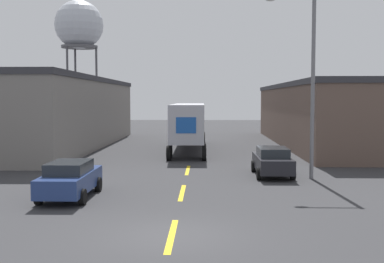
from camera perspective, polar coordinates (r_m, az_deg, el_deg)
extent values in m
plane|color=#333335|center=(14.83, -2.44, -12.24)|extent=(160.00, 160.00, 0.00)
cube|color=gold|center=(14.86, -2.43, -12.19)|extent=(0.20, 3.65, 0.01)
cube|color=gold|center=(21.32, -1.17, -7.24)|extent=(0.20, 3.65, 0.01)
cube|color=gold|center=(27.87, -0.52, -4.61)|extent=(0.20, 3.65, 0.01)
cube|color=slate|center=(43.93, -18.28, 1.92)|extent=(12.47, 28.34, 5.53)
cube|color=#333338|center=(43.94, -18.37, 5.79)|extent=(12.67, 28.54, 0.40)
cube|color=brown|center=(44.89, 16.30, 1.71)|extent=(9.49, 28.78, 5.08)
cube|color=#333338|center=(44.88, 16.36, 5.21)|extent=(9.69, 28.98, 0.40)
cube|color=silver|center=(45.28, -0.13, 1.02)|extent=(2.27, 2.81, 2.71)
cube|color=#A8A8B2|center=(37.33, -0.40, 1.26)|extent=(2.46, 12.49, 2.62)
cube|color=#194CA3|center=(31.09, -0.71, 0.74)|extent=(1.30, 0.04, 1.05)
cylinder|color=black|center=(45.70, 1.37, -0.66)|extent=(0.29, 1.01, 1.00)
cylinder|color=black|center=(45.76, -1.60, -0.65)|extent=(0.29, 1.01, 1.00)
cylinder|color=black|center=(44.59, 1.38, -0.77)|extent=(0.29, 1.01, 1.00)
cylinder|color=black|center=(44.65, -1.67, -0.77)|extent=(0.29, 1.01, 1.00)
cylinder|color=black|center=(33.44, 1.45, -2.33)|extent=(0.29, 1.01, 1.00)
cylinder|color=black|center=(33.51, -2.62, -2.32)|extent=(0.29, 1.01, 1.00)
cylinder|color=black|center=(32.05, 1.46, -2.60)|extent=(0.29, 1.01, 1.00)
cylinder|color=black|center=(32.13, -2.78, -2.59)|extent=(0.29, 1.01, 1.00)
cube|color=black|center=(26.19, 9.49, -3.69)|extent=(1.72, 4.47, 0.75)
cube|color=#23282D|center=(25.98, 9.54, -2.40)|extent=(1.51, 2.32, 0.47)
cylinder|color=black|center=(27.72, 10.85, -4.07)|extent=(0.22, 0.63, 0.63)
cylinder|color=black|center=(27.50, 7.30, -4.10)|extent=(0.22, 0.63, 0.63)
cylinder|color=black|center=(25.02, 11.87, -4.94)|extent=(0.22, 0.63, 0.63)
cylinder|color=black|center=(24.77, 7.94, -4.98)|extent=(0.22, 0.63, 0.63)
cube|color=navy|center=(20.77, -14.22, -5.74)|extent=(1.72, 4.47, 0.75)
cube|color=#23282D|center=(20.55, -14.35, -4.12)|extent=(1.51, 2.32, 0.47)
cylinder|color=black|center=(21.94, -11.04, -6.17)|extent=(0.22, 0.63, 0.63)
cylinder|color=black|center=(22.38, -15.36, -6.04)|extent=(0.22, 0.63, 0.63)
cylinder|color=black|center=(19.30, -12.84, -7.57)|extent=(0.22, 0.63, 0.63)
cylinder|color=black|center=(19.79, -17.71, -7.38)|extent=(0.22, 0.63, 0.63)
cylinder|color=#47474C|center=(64.77, -11.23, 5.09)|extent=(0.28, 0.28, 11.13)
cylinder|color=#47474C|center=(67.42, -13.62, 5.00)|extent=(0.28, 0.28, 11.13)
cylinder|color=#47474C|center=(63.75, -14.52, 5.06)|extent=(0.28, 0.28, 11.13)
cylinder|color=#4C4C51|center=(65.63, -13.20, 9.74)|extent=(4.69, 4.69, 0.30)
sphere|color=#B7BCC6|center=(65.99, -13.24, 12.22)|extent=(6.30, 6.30, 6.30)
cylinder|color=slate|center=(25.36, 14.13, 5.09)|extent=(0.20, 0.20, 9.41)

